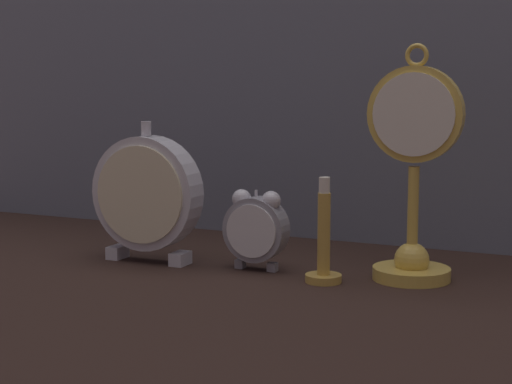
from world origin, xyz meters
The scene contains 6 objects.
ground_plane centered at (0.00, 0.00, 0.00)m, with size 4.00×4.00×0.00m, color black.
fabric_backdrop_drape centered at (0.00, 0.33, 0.32)m, with size 1.47×0.01×0.64m, color slate.
pocket_watch_on_stand centered at (0.20, 0.11, 0.12)m, with size 0.12×0.10×0.30m.
alarm_clock_twin_bell centered at (0.00, 0.08, 0.06)m, with size 0.09×0.03×0.11m.
mantel_clock_silver centered at (-0.16, 0.06, 0.10)m, with size 0.16×0.04×0.20m.
brass_candlestick centered at (0.11, 0.05, 0.04)m, with size 0.05×0.05×0.13m.
Camera 1 is at (0.48, -0.94, 0.26)m, focal length 60.00 mm.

